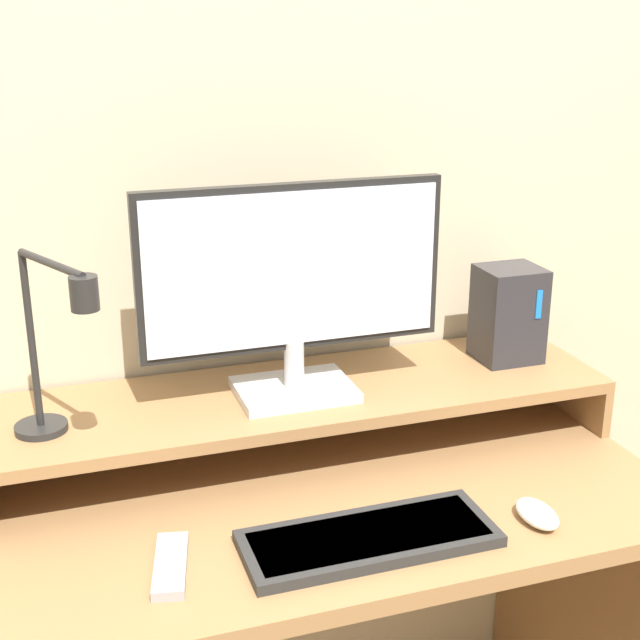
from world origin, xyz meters
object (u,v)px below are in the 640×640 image
at_px(monitor, 293,283).
at_px(remote_control, 171,565).
at_px(desk_lamp, 54,352).
at_px(mouse, 537,514).
at_px(keyboard, 369,538).
at_px(router_dock, 508,314).

bearing_deg(monitor, remote_control, -133.17).
distance_m(monitor, remote_control, 0.52).
distance_m(desk_lamp, mouse, 0.80).
xyz_separation_m(desk_lamp, remote_control, (0.13, -0.22, -0.27)).
xyz_separation_m(desk_lamp, mouse, (0.70, -0.28, -0.26)).
bearing_deg(monitor, keyboard, -86.86).
distance_m(monitor, mouse, 0.56).
bearing_deg(router_dock, desk_lamp, -172.60).
xyz_separation_m(keyboard, mouse, (0.28, -0.03, 0.00)).
bearing_deg(keyboard, router_dock, 39.87).
height_order(desk_lamp, keyboard, desk_lamp).
bearing_deg(remote_control, monitor, 46.83).
bearing_deg(monitor, router_dock, 4.31).
relative_size(monitor, router_dock, 2.89).
distance_m(mouse, remote_control, 0.58).
distance_m(router_dock, remote_control, 0.83).
bearing_deg(router_dock, keyboard, -140.13).
height_order(monitor, desk_lamp, monitor).
bearing_deg(desk_lamp, mouse, -21.49).
xyz_separation_m(router_dock, remote_control, (-0.73, -0.33, -0.20)).
distance_m(desk_lamp, remote_control, 0.37).
height_order(desk_lamp, mouse, desk_lamp).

